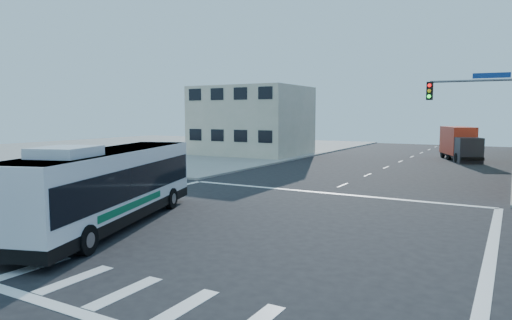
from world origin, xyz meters
The scene contains 6 objects.
ground centered at (0.00, 0.00, 0.00)m, with size 120.00×120.00×0.00m, color black.
sidewalk_nw centered at (-35.00, 35.00, 0.07)m, with size 50.00×50.00×0.15m, color gray.
building_west centered at (-17.02, 29.98, 4.01)m, with size 12.06×10.06×8.00m.
signal_mast_ne centered at (9.08, 10.62, 4.98)m, with size 7.91×1.13×8.07m.
transit_bus centered at (-5.00, -2.92, 1.79)m, with size 6.47×12.52×3.65m.
box_truck centered at (5.13, 35.28, 1.69)m, with size 4.95×8.02×3.49m.
Camera 1 is at (9.99, -16.63, 4.82)m, focal length 32.00 mm.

